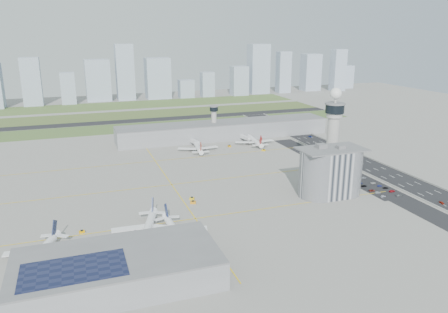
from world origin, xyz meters
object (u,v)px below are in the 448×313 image
object	(u,v)px
tug_0	(82,231)
car_lot_8	(385,188)
admin_building	(330,172)
car_hw_1	(353,159)
car_hw_0	(442,203)
car_lot_1	(378,192)
secondary_tower	(214,119)
jet_bridge_far_0	(191,142)
tug_1	(171,227)
jet_bridge_near_1	(124,252)
airplane_far_a	(198,144)
car_lot_2	(372,190)
car_lot_3	(364,186)
airplane_near_c	(175,227)
airplane_far_b	(254,138)
tug_4	(229,146)
control_tower	(333,130)
jet_bridge_near_0	(56,263)
car_hw_2	(310,136)
car_lot_6	(399,195)
car_lot_5	(356,181)
car_lot_7	(392,191)
airplane_near_a	(39,249)
car_hw_4	(273,126)
tug_5	(264,150)
car_lot_9	(380,186)
airplane_near_b	(148,224)
car_lot_0	(383,196)
tug_2	(193,202)
car_lot_11	(364,178)
tug_3	(192,198)
jet_bridge_near_2	(187,242)
car_lot_4	(360,183)
jet_bridge_far_1	(241,137)

from	to	relation	value
tug_0	car_lot_8	world-z (taller)	tug_0
admin_building	car_hw_1	distance (m)	88.71
car_hw_0	car_lot_1	bearing A→B (deg)	140.78
secondary_tower	car_lot_8	world-z (taller)	secondary_tower
jet_bridge_far_0	tug_1	size ratio (longest dim) A/B	4.97
tug_1	tug_0	bearing A→B (deg)	-40.85
secondary_tower	jet_bridge_near_1	xyz separation A→B (m)	(-113.00, -211.00, -15.95)
car_lot_1	car_lot_8	size ratio (longest dim) A/B	0.98
airplane_far_a	car_lot_2	bearing A→B (deg)	-141.61
car_lot_3	airplane_near_c	bearing A→B (deg)	101.63
airplane_far_b	tug_4	xyz separation A→B (m)	(-25.35, -2.01, -5.14)
airplane_near_c	car_lot_3	bearing A→B (deg)	100.38
control_tower	jet_bridge_near_0	world-z (taller)	control_tower
car_hw_0	car_hw_2	bearing A→B (deg)	93.94
admin_building	car_lot_6	distance (m)	46.70
car_lot_5	car_lot_7	xyz separation A→B (m)	(10.76, -24.55, 0.09)
airplane_near_a	tug_4	distance (m)	223.53
car_hw_0	car_hw_4	bearing A→B (deg)	98.31
tug_5	car_lot_9	xyz separation A→B (m)	(36.40, -110.25, -0.24)
admin_building	car_lot_3	world-z (taller)	admin_building
car_lot_1	jet_bridge_near_1	bearing A→B (deg)	109.71
secondary_tower	airplane_near_c	xyz separation A→B (m)	(-85.85, -199.18, -13.07)
airplane_near_a	car_lot_8	distance (m)	215.49
airplane_near_b	airplane_far_b	size ratio (longest dim) A/B	1.04
car_lot_5	car_hw_2	distance (m)	134.64
admin_building	car_lot_0	bearing A→B (deg)	-27.79
tug_2	car_lot_11	xyz separation A→B (m)	(128.11, 4.90, -0.39)
tug_0	car_lot_6	distance (m)	194.07
car_lot_8	car_hw_2	size ratio (longest dim) A/B	0.78
secondary_tower	tug_1	distance (m)	207.73
airplane_near_c	car_lot_1	world-z (taller)	airplane_near_c
secondary_tower	tug_3	size ratio (longest dim) A/B	10.36
jet_bridge_near_2	tug_2	world-z (taller)	jet_bridge_near_2
car_lot_1	car_lot_4	xyz separation A→B (m)	(0.88, 19.59, -0.04)
tug_5	car_hw_0	bearing A→B (deg)	72.91
car_lot_7	car_lot_8	distance (m)	6.52
jet_bridge_near_2	car_lot_1	world-z (taller)	jet_bridge_near_2
jet_bridge_far_1	car_lot_6	distance (m)	176.30
airplane_far_b	car_lot_1	xyz separation A→B (m)	(25.17, -145.55, -5.53)
car_lot_7	jet_bridge_near_1	bearing A→B (deg)	93.63
airplane_near_a	jet_bridge_near_0	size ratio (longest dim) A/B	2.92
jet_bridge_far_1	car_lot_1	xyz separation A→B (m)	(31.03, -163.03, -2.25)
control_tower	airplane_near_b	world-z (taller)	control_tower
car_lot_0	car_lot_6	xyz separation A→B (m)	(10.87, -1.81, -0.07)
tug_0	jet_bridge_near_2	bearing A→B (deg)	-137.23
car_lot_7	jet_bridge_far_1	bearing A→B (deg)	8.55
airplane_far_a	car_lot_5	size ratio (longest dim) A/B	12.41
car_lot_8	car_hw_2	bearing A→B (deg)	-3.21
car_hw_0	car_hw_2	distance (m)	180.69
airplane_near_c	car_lot_9	bearing A→B (deg)	98.30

